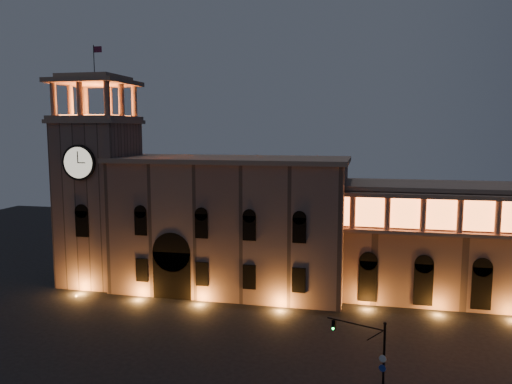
# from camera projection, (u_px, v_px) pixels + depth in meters

# --- Properties ---
(ground) EXTENTS (160.00, 160.00, 0.00)m
(ground) POSITION_uv_depth(u_px,v_px,m) (188.00, 362.00, 45.61)
(ground) COLOR black
(ground) RESTS_ON ground
(government_building) EXTENTS (30.80, 12.80, 17.60)m
(government_building) POSITION_uv_depth(u_px,v_px,m) (230.00, 224.00, 66.22)
(government_building) COLOR #856457
(government_building) RESTS_ON ground
(clock_tower) EXTENTS (9.80, 9.80, 32.40)m
(clock_tower) POSITION_uv_depth(u_px,v_px,m) (99.00, 193.00, 68.79)
(clock_tower) COLOR #856457
(clock_tower) RESTS_ON ground
(colonnade_wing) EXTENTS (40.60, 11.50, 14.50)m
(colonnade_wing) POSITION_uv_depth(u_px,v_px,m) (502.00, 243.00, 61.03)
(colonnade_wing) COLOR #805E51
(colonnade_wing) RESTS_ON ground
(traffic_light) EXTENTS (4.69, 2.05, 6.86)m
(traffic_light) POSITION_uv_depth(u_px,v_px,m) (373.00, 360.00, 38.22)
(traffic_light) COLOR black
(traffic_light) RESTS_ON ground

